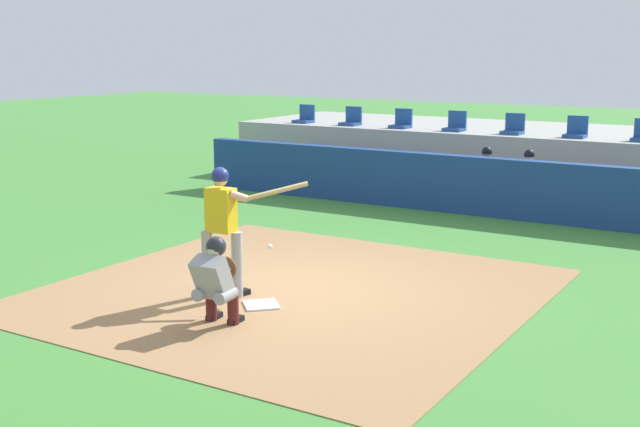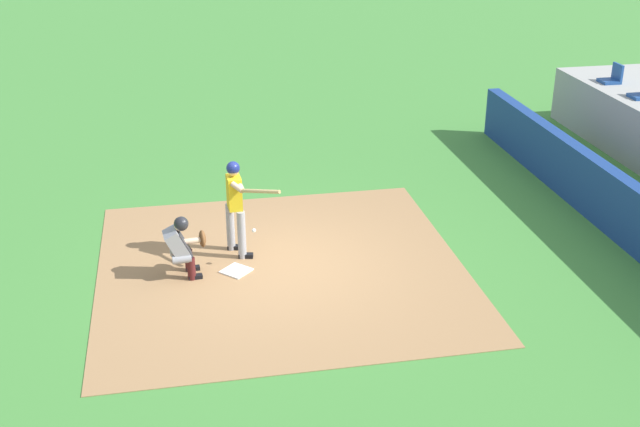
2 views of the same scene
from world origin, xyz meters
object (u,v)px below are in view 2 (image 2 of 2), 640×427
object	(u,v)px
batter_at_plate	(236,203)
stadium_seat_0	(612,77)
home_plate	(236,271)
catcher_crouched	(183,244)

from	to	relation	value
batter_at_plate	stadium_seat_0	bearing A→B (deg)	116.85
batter_at_plate	home_plate	bearing A→B (deg)	-8.21
batter_at_plate	stadium_seat_0	world-z (taller)	stadium_seat_0
catcher_crouched	stadium_seat_0	bearing A→B (deg)	117.48
home_plate	batter_at_plate	size ratio (longest dim) A/B	0.24
stadium_seat_0	home_plate	bearing A→B (deg)	-60.42
home_plate	batter_at_plate	world-z (taller)	batter_at_plate
batter_at_plate	catcher_crouched	size ratio (longest dim) A/B	1.12
home_plate	batter_at_plate	bearing A→B (deg)	171.79
home_plate	stadium_seat_0	bearing A→B (deg)	119.58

